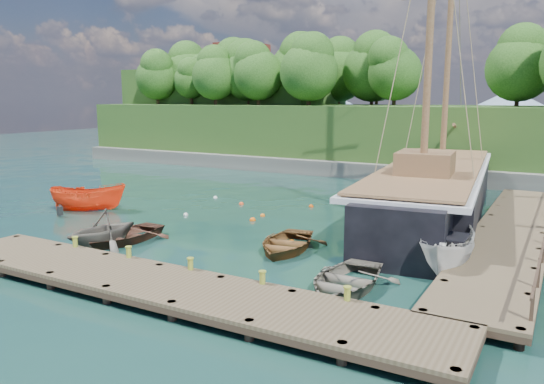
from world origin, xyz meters
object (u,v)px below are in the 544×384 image
at_px(rowboat_2, 286,250).
at_px(rowboat_3, 345,289).
at_px(motorboat_orange, 89,211).
at_px(schooner, 432,194).
at_px(rowboat_0, 125,241).
at_px(rowboat_1, 103,246).
at_px(cabin_boat_white, 447,271).

distance_m(rowboat_2, rowboat_3, 5.28).
bearing_deg(motorboat_orange, schooner, -93.60).
xyz_separation_m(rowboat_0, rowboat_2, (7.35, 2.44, 0.00)).
distance_m(rowboat_1, cabin_boat_white, 15.08).
bearing_deg(rowboat_1, cabin_boat_white, 24.89).
xyz_separation_m(rowboat_3, cabin_boat_white, (2.77, 3.85, 0.00)).
xyz_separation_m(rowboat_0, rowboat_3, (11.46, -0.87, 0.00)).
bearing_deg(rowboat_2, rowboat_0, -170.92).
height_order(motorboat_orange, cabin_boat_white, cabin_boat_white).
bearing_deg(schooner, rowboat_2, -115.95).
height_order(rowboat_1, motorboat_orange, rowboat_1).
distance_m(rowboat_2, cabin_boat_white, 6.90).
relative_size(rowboat_2, motorboat_orange, 0.96).
distance_m(cabin_boat_white, schooner, 10.54).
distance_m(rowboat_0, rowboat_2, 7.74).
relative_size(rowboat_0, motorboat_orange, 0.94).
relative_size(rowboat_1, motorboat_orange, 0.76).
height_order(rowboat_3, schooner, schooner).
relative_size(rowboat_1, rowboat_3, 0.78).
distance_m(rowboat_2, schooner, 11.37).
bearing_deg(rowboat_3, schooner, 90.89).
xyz_separation_m(rowboat_2, schooner, (3.94, 10.59, 1.22)).
relative_size(rowboat_1, rowboat_2, 0.80).
bearing_deg(schooner, rowboat_1, -135.01).
xyz_separation_m(rowboat_0, motorboat_orange, (-6.95, 4.08, 0.00)).
distance_m(rowboat_3, motorboat_orange, 19.07).
relative_size(rowboat_0, rowboat_2, 0.98).
relative_size(rowboat_3, motorboat_orange, 0.98).
relative_size(rowboat_0, cabin_boat_white, 0.88).
height_order(rowboat_1, rowboat_3, rowboat_1).
bearing_deg(motorboat_orange, rowboat_1, -157.38).
relative_size(rowboat_2, schooner, 0.15).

